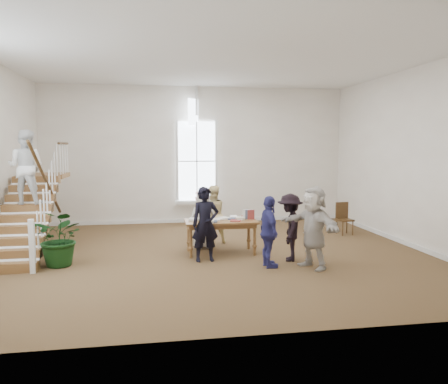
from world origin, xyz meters
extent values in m
plane|color=#4B341D|center=(0.00, 0.00, 0.00)|extent=(10.00, 10.00, 0.00)
plane|color=silver|center=(0.00, 4.50, 2.25)|extent=(10.00, 0.00, 10.00)
plane|color=silver|center=(0.00, -4.50, 2.25)|extent=(10.00, 0.00, 10.00)
plane|color=silver|center=(5.00, 0.00, 2.25)|extent=(0.00, 9.00, 9.00)
plane|color=white|center=(0.00, 0.00, 4.50)|extent=(10.00, 10.00, 0.00)
cube|color=white|center=(0.00, 4.32, 0.70)|extent=(1.45, 0.28, 0.10)
plane|color=white|center=(0.00, 4.44, 2.05)|extent=(2.60, 0.00, 2.60)
plane|color=white|center=(0.00, 4.44, 3.65)|extent=(0.60, 0.60, 0.85)
cube|color=white|center=(0.00, 4.47, 0.06)|extent=(10.00, 0.04, 0.12)
imported|color=pink|center=(0.00, 4.29, 0.90)|extent=(0.17, 0.17, 0.30)
cube|color=brown|center=(-4.35, -0.80, 0.10)|extent=(1.10, 0.30, 0.20)
cube|color=brown|center=(-4.35, -0.50, 0.30)|extent=(1.10, 0.30, 0.20)
cube|color=brown|center=(-4.35, -0.20, 0.50)|extent=(1.10, 0.30, 0.20)
cube|color=brown|center=(-4.35, 0.10, 0.70)|extent=(1.10, 0.30, 0.20)
cube|color=brown|center=(-4.35, 0.40, 0.90)|extent=(1.10, 0.30, 0.20)
cube|color=brown|center=(-4.35, 0.70, 1.10)|extent=(1.10, 0.30, 0.20)
cube|color=brown|center=(-4.35, 1.00, 1.30)|extent=(1.10, 0.30, 0.20)
cube|color=brown|center=(-4.35, 1.30, 1.50)|extent=(1.10, 0.30, 0.20)
cube|color=brown|center=(-4.35, 1.60, 1.70)|extent=(1.10, 0.30, 0.20)
cube|color=brown|center=(-4.35, 2.50, 1.74)|extent=(1.10, 1.20, 0.12)
cube|color=white|center=(-3.86, -0.95, 0.55)|extent=(0.10, 0.10, 1.10)
cylinder|color=#37240F|center=(-3.85, 0.40, 1.75)|extent=(0.07, 2.74, 1.86)
imported|color=silver|center=(-4.35, 0.70, 2.06)|extent=(0.94, 0.79, 1.72)
cube|color=brown|center=(0.13, 0.08, 0.77)|extent=(1.70, 0.85, 0.05)
cube|color=brown|center=(0.13, 0.08, 0.69)|extent=(1.58, 0.73, 0.10)
cylinder|color=brown|center=(-0.62, -0.24, 0.37)|extent=(0.07, 0.07, 0.74)
cylinder|color=brown|center=(0.87, -0.25, 0.37)|extent=(0.07, 0.07, 0.74)
cylinder|color=brown|center=(-0.62, 0.40, 0.37)|extent=(0.07, 0.07, 0.74)
cylinder|color=brown|center=(0.87, 0.40, 0.37)|extent=(0.07, 0.07, 0.74)
cube|color=silver|center=(0.23, 0.24, 0.82)|extent=(0.28, 0.31, 0.04)
cube|color=beige|center=(-0.48, 0.35, 0.80)|extent=(0.25, 0.28, 0.02)
cube|color=tan|center=(-0.29, -0.21, 0.81)|extent=(0.15, 0.21, 0.03)
cube|color=silver|center=(-0.51, 0.15, 0.82)|extent=(0.27, 0.31, 0.05)
cube|color=#4C5972|center=(0.42, 0.20, 0.81)|extent=(0.25, 0.31, 0.04)
cube|color=maroon|center=(0.46, -0.06, 0.81)|extent=(0.31, 0.34, 0.02)
cube|color=white|center=(0.48, 0.36, 0.82)|extent=(0.21, 0.32, 0.05)
cube|color=#BFB299|center=(-0.22, -0.10, 0.82)|extent=(0.27, 0.26, 0.05)
cube|color=silver|center=(-0.28, 0.06, 0.82)|extent=(0.27, 0.31, 0.06)
cube|color=beige|center=(-0.15, -0.18, 0.82)|extent=(0.20, 0.30, 0.06)
cube|color=tan|center=(-0.51, 0.20, 0.81)|extent=(0.22, 0.25, 0.02)
cube|color=silver|center=(0.00, 0.11, 0.81)|extent=(0.24, 0.31, 0.03)
cube|color=#4C5972|center=(-0.08, -0.12, 0.81)|extent=(0.19, 0.24, 0.03)
cube|color=maroon|center=(0.82, 0.35, 0.82)|extent=(0.26, 0.25, 0.05)
cube|color=white|center=(0.58, 0.08, 0.81)|extent=(0.23, 0.23, 0.02)
cube|color=#BFB299|center=(0.59, 0.11, 0.82)|extent=(0.22, 0.24, 0.06)
cube|color=silver|center=(0.12, 0.21, 0.81)|extent=(0.21, 0.26, 0.03)
imported|color=black|center=(-0.32, -0.57, 0.83)|extent=(0.64, 0.45, 1.66)
imported|color=beige|center=(-0.22, 0.68, 0.73)|extent=(0.77, 0.56, 1.45)
imported|color=#F5DD99|center=(0.08, 1.18, 0.76)|extent=(0.88, 0.77, 1.53)
imported|color=navy|center=(0.94, -1.27, 0.76)|extent=(0.42, 0.91, 1.51)
imported|color=black|center=(1.54, -0.82, 0.75)|extent=(0.83, 1.10, 1.50)
imported|color=beige|center=(1.84, -1.47, 0.86)|extent=(1.12, 1.67, 1.73)
imported|color=black|center=(-3.40, -0.47, 0.61)|extent=(1.38, 1.31, 1.22)
cube|color=#37240F|center=(4.00, 1.68, 0.43)|extent=(0.44, 0.44, 0.05)
cube|color=#37240F|center=(3.98, 1.86, 0.69)|extent=(0.40, 0.08, 0.48)
cylinder|color=#37240F|center=(3.86, 1.50, 0.21)|extent=(0.04, 0.04, 0.42)
cylinder|color=#37240F|center=(4.18, 1.53, 0.21)|extent=(0.04, 0.04, 0.42)
cylinder|color=#37240F|center=(3.82, 1.82, 0.21)|extent=(0.04, 0.04, 0.42)
cylinder|color=#37240F|center=(4.14, 1.86, 0.21)|extent=(0.04, 0.04, 0.42)
camera|label=1|loc=(-1.45, -10.01, 2.54)|focal=35.00mm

